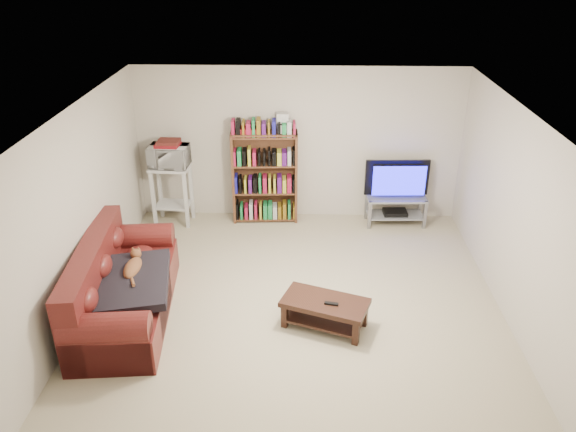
{
  "coord_description": "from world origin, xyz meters",
  "views": [
    {
      "loc": [
        0.08,
        -5.76,
        4.05
      ],
      "look_at": [
        -0.1,
        0.4,
        1.0
      ],
      "focal_mm": 35.0,
      "sensor_mm": 36.0,
      "label": 1
    }
  ],
  "objects_px": {
    "sofa": "(119,291)",
    "tv_stand": "(396,205)",
    "bookshelf": "(265,176)",
    "coffee_table": "(325,308)"
  },
  "relations": [
    {
      "from": "coffee_table",
      "to": "bookshelf",
      "type": "relative_size",
      "value": 0.74
    },
    {
      "from": "coffee_table",
      "to": "bookshelf",
      "type": "xyz_separation_m",
      "value": [
        -0.86,
        2.75,
        0.5
      ]
    },
    {
      "from": "sofa",
      "to": "tv_stand",
      "type": "bearing_deg",
      "value": 29.47
    },
    {
      "from": "sofa",
      "to": "coffee_table",
      "type": "bearing_deg",
      "value": -9.07
    },
    {
      "from": "sofa",
      "to": "bookshelf",
      "type": "distance_m",
      "value": 3.06
    },
    {
      "from": "sofa",
      "to": "coffee_table",
      "type": "distance_m",
      "value": 2.43
    },
    {
      "from": "sofa",
      "to": "tv_stand",
      "type": "relative_size",
      "value": 2.44
    },
    {
      "from": "sofa",
      "to": "tv_stand",
      "type": "xyz_separation_m",
      "value": [
        3.6,
        2.51,
        -0.02
      ]
    },
    {
      "from": "coffee_table",
      "to": "tv_stand",
      "type": "distance_m",
      "value": 2.92
    },
    {
      "from": "coffee_table",
      "to": "tv_stand",
      "type": "bearing_deg",
      "value": 86.2
    }
  ]
}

